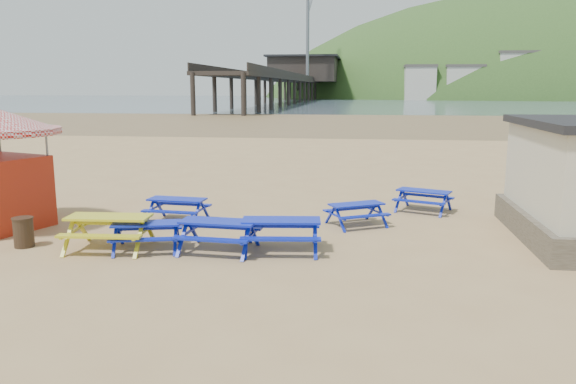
# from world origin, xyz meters

# --- Properties ---
(ground) EXTENTS (400.00, 400.00, 0.00)m
(ground) POSITION_xyz_m (0.00, 0.00, 0.00)
(ground) COLOR tan
(ground) RESTS_ON ground
(wet_sand) EXTENTS (400.00, 400.00, 0.00)m
(wet_sand) POSITION_xyz_m (0.00, 55.00, 0.00)
(wet_sand) COLOR olive
(wet_sand) RESTS_ON ground
(sea) EXTENTS (400.00, 400.00, 0.00)m
(sea) POSITION_xyz_m (0.00, 170.00, 0.01)
(sea) COLOR #455763
(sea) RESTS_ON ground
(picnic_table_blue_a) EXTENTS (1.80, 1.50, 0.71)m
(picnic_table_blue_a) POSITION_xyz_m (-2.77, 1.58, 0.35)
(picnic_table_blue_a) COLOR #0C14AD
(picnic_table_blue_a) RESTS_ON ground
(picnic_table_blue_b) EXTENTS (2.05, 1.87, 0.70)m
(picnic_table_blue_b) POSITION_xyz_m (4.65, 4.00, 0.35)
(picnic_table_blue_b) COLOR #0C14AD
(picnic_table_blue_b) RESTS_ON ground
(picnic_table_blue_c) EXTENTS (1.98, 1.86, 0.66)m
(picnic_table_blue_c) POSITION_xyz_m (2.52, 1.80, 0.33)
(picnic_table_blue_c) COLOR #0C14AD
(picnic_table_blue_c) RESTS_ON ground
(picnic_table_blue_d) EXTENTS (1.92, 1.68, 0.69)m
(picnic_table_blue_d) POSITION_xyz_m (-2.55, -1.38, 0.35)
(picnic_table_blue_d) COLOR #0C14AD
(picnic_table_blue_d) RESTS_ON ground
(picnic_table_blue_e) EXTENTS (2.05, 1.72, 0.80)m
(picnic_table_blue_e) POSITION_xyz_m (0.74, -1.03, 0.40)
(picnic_table_blue_e) COLOR #0C14AD
(picnic_table_blue_e) RESTS_ON ground
(picnic_table_yellow) EXTENTS (2.12, 1.75, 0.84)m
(picnic_table_yellow) POSITION_xyz_m (-3.49, -1.43, 0.42)
(picnic_table_yellow) COLOR gold
(picnic_table_yellow) RESTS_ON ground
(litter_bin) EXTENTS (0.52, 0.52, 0.76)m
(litter_bin) POSITION_xyz_m (-5.72, -1.53, 0.38)
(litter_bin) COLOR #3A271A
(litter_bin) RESTS_ON ground
(pier) EXTENTS (24.00, 220.00, 39.29)m
(pier) POSITION_xyz_m (-17.99, 178.23, 5.46)
(pier) COLOR black
(pier) RESTS_ON ground
(picnic_table_blue_g) EXTENTS (1.95, 1.62, 0.77)m
(picnic_table_blue_g) POSITION_xyz_m (-0.77, -1.26, 0.39)
(picnic_table_blue_g) COLOR #0C14AD
(picnic_table_blue_g) RESTS_ON ground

